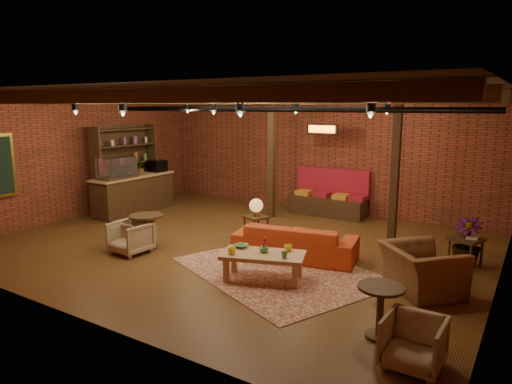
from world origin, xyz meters
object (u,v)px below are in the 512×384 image
Objects in this scene: armchair_a at (135,232)px; armchair_right at (422,262)px; round_table_right at (380,303)px; armchair_far at (413,340)px; sofa at (295,241)px; plant_tall at (471,193)px; side_table_book at (466,240)px; coffee_table at (262,256)px; side_table_lamp at (256,209)px; round_table_left at (146,226)px; armchair_b at (130,236)px.

armchair_a is 0.56× the size of armchair_right.
armchair_right is at bearing 86.40° from round_table_right.
armchair_far is at bearing 145.43° from armchair_right.
plant_tall is (2.88, 1.31, 1.03)m from sofa.
armchair_right reaches higher than side_table_book.
side_table_book is at bearing -65.11° from armchair_a.
plant_tall reaches higher than armchair_far.
coffee_table is 2.33× the size of armchair_far.
round_table_right is (3.62, -2.76, -0.26)m from side_table_lamp.
sofa is 3.38m from armchair_a.
round_table_right is at bearing -98.95° from side_table_book.
sofa is 3.55× the size of armchair_far.
armchair_a is 6.24m from armchair_far.
armchair_a is (-3.23, 0.15, -0.10)m from coffee_table.
side_table_book is (0.42, 1.59, 0.02)m from armchair_right.
armchair_far is (2.83, -1.35, -0.09)m from coffee_table.
armchair_a is at bearing 9.10° from sofa.
armchair_a is at bearing 169.47° from round_table_right.
side_table_lamp is 1.32× the size of round_table_left.
plant_tall reaches higher than armchair_a.
armchair_right is (3.73, -0.99, -0.22)m from side_table_lamp.
sofa is at bearing -24.94° from side_table_lamp.
plant_tall is (5.83, 2.79, 1.02)m from armchair_b.
round_table_right is 0.73m from armchair_far.
side_table_book is 0.86m from plant_tall.
side_table_lamp is at bearing -171.64° from side_table_book.
side_table_lamp is 3.86m from armchair_right.
coffee_table reaches higher than sofa.
plant_tall is at bearing 29.15° from armchair_b.
armchair_right is (5.64, 0.75, 0.18)m from armchair_a.
round_table_left is 1.04× the size of round_table_right.
armchair_right is at bearing -78.69° from armchair_a.
sofa is 1.31m from coffee_table.
armchair_b is 1.02× the size of round_table_right.
round_table_right is (5.53, -1.03, 0.14)m from armchair_a.
round_table_left is at bearing -133.79° from side_table_lamp.
round_table_right reaches higher than side_table_book.
side_table_lamp is 1.46× the size of side_table_book.
sofa is at bearing -66.45° from armchair_a.
round_table_right is at bearing 126.44° from sofa.
plant_tall is at bearing -166.28° from sofa.
armchair_far reaches higher than side_table_book.
side_table_lamp is 4.56m from round_table_right.
round_table_left is (-2.94, 0.20, 0.06)m from coffee_table.
armchair_b is 6.55m from plant_tall.
plant_tall is (0.00, 3.96, 1.04)m from armchair_far.
round_table_left is at bearing 168.41° from round_table_right.
round_table_left is 5.35m from round_table_right.
coffee_table is 2.46m from round_table_right.
side_table_lamp reaches higher than armchair_b.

